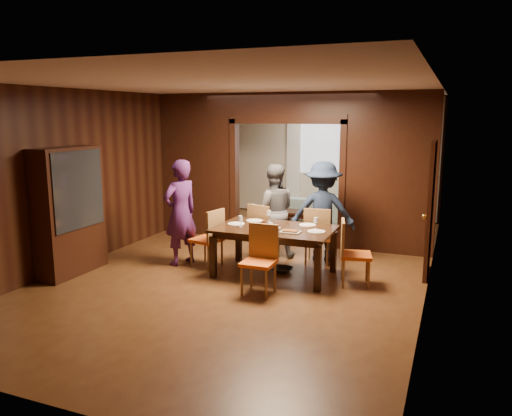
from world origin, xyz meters
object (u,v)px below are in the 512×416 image
at_px(coffee_table, 299,220).
at_px(chair_far_l, 265,231).
at_px(chair_left, 206,238).
at_px(chair_far_r, 318,235).
at_px(dining_table, 274,251).
at_px(person_grey, 273,211).
at_px(sofa, 320,209).
at_px(hutch, 69,211).
at_px(person_purple, 181,213).
at_px(person_navy, 323,212).
at_px(chair_right, 356,253).
at_px(chair_near, 259,261).

bearing_deg(coffee_table, chair_far_l, -88.04).
height_order(chair_left, chair_far_l, same).
bearing_deg(chair_far_r, dining_table, 55.46).
relative_size(person_grey, sofa, 0.86).
height_order(coffee_table, hutch, hutch).
xyz_separation_m(person_purple, sofa, (1.26, 4.28, -0.60)).
height_order(person_navy, sofa, person_navy).
xyz_separation_m(sofa, hutch, (-2.61, -5.35, 0.72)).
bearing_deg(chair_right, chair_near, 112.95).
xyz_separation_m(dining_table, chair_near, (0.08, -0.88, 0.10)).
bearing_deg(sofa, chair_far_l, 84.12).
xyz_separation_m(dining_table, chair_left, (-1.20, 0.01, 0.10)).
distance_m(sofa, chair_far_l, 3.42).
relative_size(person_navy, coffee_table, 2.13).
bearing_deg(person_navy, chair_near, 66.10).
bearing_deg(hutch, chair_right, 14.63).
distance_m(coffee_table, chair_near, 4.11).
height_order(chair_right, hutch, hutch).
bearing_deg(chair_near, sofa, 94.85).
bearing_deg(person_navy, sofa, -86.75).
distance_m(sofa, chair_left, 4.32).
distance_m(chair_right, chair_far_l, 1.93).
height_order(person_purple, hutch, hutch).
xyz_separation_m(chair_right, chair_far_r, (-0.80, 0.87, 0.00)).
relative_size(sofa, hutch, 0.96).
bearing_deg(dining_table, person_purple, -178.73).
bearing_deg(dining_table, chair_right, 0.39).
xyz_separation_m(chair_right, chair_near, (-1.19, -0.89, 0.00)).
bearing_deg(sofa, dining_table, 90.85).
bearing_deg(chair_near, person_purple, 153.59).
distance_m(person_purple, hutch, 1.73).
bearing_deg(person_grey, hutch, 13.51).
distance_m(chair_far_r, chair_near, 1.80).
xyz_separation_m(person_purple, person_navy, (2.13, 1.11, -0.03)).
height_order(dining_table, chair_near, chair_near).
relative_size(person_purple, chair_near, 1.82).
bearing_deg(chair_far_l, chair_far_r, -163.31).
distance_m(person_navy, chair_left, 2.03).
height_order(chair_right, chair_far_r, same).
bearing_deg(person_purple, chair_far_r, 136.21).
bearing_deg(chair_far_l, dining_table, 133.74).
bearing_deg(coffee_table, person_grey, -85.14).
xyz_separation_m(person_navy, chair_right, (0.78, -1.06, -0.37)).
bearing_deg(chair_left, chair_near, 66.67).
bearing_deg(person_grey, coffee_table, -109.55).
bearing_deg(chair_right, chair_left, 76.23).
bearing_deg(person_navy, person_purple, 15.25).
xyz_separation_m(coffee_table, chair_far_r, (1.03, -2.29, 0.28)).
bearing_deg(chair_far_l, chair_near, 121.87).
height_order(person_navy, chair_right, person_navy).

